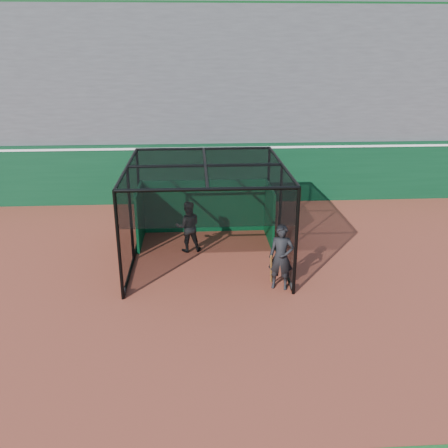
{
  "coord_description": "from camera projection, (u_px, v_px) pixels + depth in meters",
  "views": [
    {
      "loc": [
        -0.04,
        -10.88,
        6.29
      ],
      "look_at": [
        0.75,
        2.0,
        1.4
      ],
      "focal_mm": 38.0,
      "sensor_mm": 36.0,
      "label": 1
    }
  ],
  "objects": [
    {
      "name": "grandstand",
      "position": [
        195.0,
        86.0,
        22.25
      ],
      "size": [
        50.0,
        7.85,
        8.95
      ],
      "color": "#4C4C4F",
      "rests_on": "ground"
    },
    {
      "name": "batting_cage",
      "position": [
        206.0,
        213.0,
        14.41
      ],
      "size": [
        4.64,
        4.96,
        2.97
      ],
      "color": "black",
      "rests_on": "ground"
    },
    {
      "name": "ground",
      "position": [
        200.0,
        302.0,
        12.38
      ],
      "size": [
        120.0,
        120.0,
        0.0
      ],
      "primitive_type": "plane",
      "color": "brown",
      "rests_on": "ground"
    },
    {
      "name": "on_deck_player",
      "position": [
        281.0,
        257.0,
        12.78
      ],
      "size": [
        0.76,
        0.6,
        1.84
      ],
      "color": "black",
      "rests_on": "ground"
    },
    {
      "name": "outfield_wall",
      "position": [
        197.0,
        172.0,
        19.86
      ],
      "size": [
        50.0,
        0.5,
        2.5
      ],
      "color": "#09341B",
      "rests_on": "ground"
    },
    {
      "name": "batter",
      "position": [
        188.0,
        227.0,
        15.17
      ],
      "size": [
        0.87,
        0.71,
        1.67
      ],
      "primitive_type": "imported",
      "rotation": [
        0.0,
        0.0,
        3.24
      ],
      "color": "black",
      "rests_on": "ground"
    }
  ]
}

